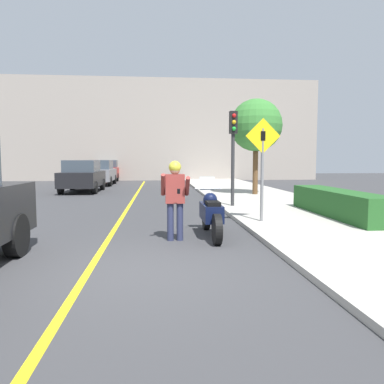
% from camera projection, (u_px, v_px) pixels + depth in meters
% --- Properties ---
extents(ground_plane, '(80.00, 80.00, 0.00)m').
position_uv_depth(ground_plane, '(128.00, 271.00, 5.72)').
color(ground_plane, '#38383A').
extents(sidewalk_curb, '(4.40, 44.00, 0.11)m').
position_uv_depth(sidewalk_curb, '(319.00, 221.00, 10.11)').
color(sidewalk_curb, '#ADA89E').
rests_on(sidewalk_curb, ground).
extents(road_center_line, '(0.12, 36.00, 0.01)m').
position_uv_depth(road_center_line, '(124.00, 215.00, 11.62)').
color(road_center_line, yellow).
rests_on(road_center_line, ground).
extents(building_backdrop, '(28.00, 1.20, 8.39)m').
position_uv_depth(building_backdrop, '(152.00, 130.00, 31.15)').
color(building_backdrop, gray).
rests_on(building_backdrop, ground).
extents(motorcycle, '(0.62, 2.33, 1.30)m').
position_uv_depth(motorcycle, '(211.00, 214.00, 8.32)').
color(motorcycle, black).
rests_on(motorcycle, ground).
extents(person_biker, '(0.59, 0.46, 1.68)m').
position_uv_depth(person_biker, '(175.00, 192.00, 7.83)').
color(person_biker, '#282D4C').
rests_on(person_biker, ground).
extents(crossing_sign, '(0.91, 0.08, 2.65)m').
position_uv_depth(crossing_sign, '(262.00, 160.00, 9.61)').
color(crossing_sign, slate).
rests_on(crossing_sign, sidewalk_curb).
extents(traffic_light, '(0.26, 0.30, 3.24)m').
position_uv_depth(traffic_light, '(233.00, 140.00, 12.82)').
color(traffic_light, '#2D2D30').
rests_on(traffic_light, sidewalk_curb).
extents(hedge_row, '(0.90, 4.62, 0.72)m').
position_uv_depth(hedge_row, '(338.00, 203.00, 10.69)').
color(hedge_row, '#235623').
rests_on(hedge_row, sidewalk_curb).
extents(street_tree, '(2.39, 2.39, 4.37)m').
position_uv_depth(street_tree, '(256.00, 126.00, 17.16)').
color(street_tree, brown).
rests_on(street_tree, sidewalk_curb).
extents(parked_car_black, '(1.88, 4.20, 1.68)m').
position_uv_depth(parked_car_black, '(83.00, 176.00, 19.77)').
color(parked_car_black, black).
rests_on(parked_car_black, ground).
extents(parked_car_grey, '(1.88, 4.20, 1.68)m').
position_uv_depth(parked_car_grey, '(100.00, 172.00, 25.13)').
color(parked_car_grey, black).
rests_on(parked_car_grey, ground).
extents(parked_car_red, '(1.88, 4.20, 1.68)m').
position_uv_depth(parked_car_red, '(108.00, 170.00, 30.76)').
color(parked_car_red, black).
rests_on(parked_car_red, ground).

